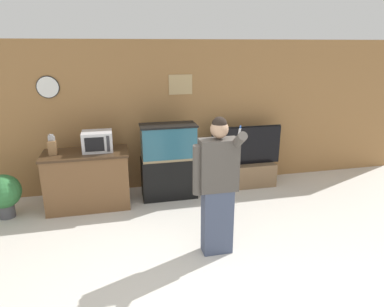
# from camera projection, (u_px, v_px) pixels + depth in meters

# --- Properties ---
(ground_plane) EXTENTS (18.00, 18.00, 0.00)m
(ground_plane) POSITION_uv_depth(u_px,v_px,m) (194.00, 299.00, 3.54)
(ground_plane) COLOR beige
(wall_back_paneled) EXTENTS (10.00, 0.08, 2.60)m
(wall_back_paneled) POSITION_uv_depth(u_px,v_px,m) (153.00, 117.00, 6.02)
(wall_back_paneled) COLOR olive
(wall_back_paneled) RESTS_ON ground_plane
(counter_island) EXTENTS (1.31, 0.66, 0.92)m
(counter_island) POSITION_uv_depth(u_px,v_px,m) (88.00, 180.00, 5.45)
(counter_island) COLOR brown
(counter_island) RESTS_ON ground_plane
(microwave) EXTENTS (0.46, 0.38, 0.31)m
(microwave) POSITION_uv_depth(u_px,v_px,m) (97.00, 141.00, 5.34)
(microwave) COLOR silver
(microwave) RESTS_ON counter_island
(knife_block) EXTENTS (0.12, 0.09, 0.32)m
(knife_block) POSITION_uv_depth(u_px,v_px,m) (52.00, 147.00, 5.17)
(knife_block) COLOR olive
(knife_block) RESTS_ON counter_island
(aquarium_on_stand) EXTENTS (0.92, 0.44, 1.27)m
(aquarium_on_stand) POSITION_uv_depth(u_px,v_px,m) (169.00, 161.00, 5.75)
(aquarium_on_stand) COLOR black
(aquarium_on_stand) RESTS_ON ground_plane
(tv_on_stand) EXTENTS (1.31, 0.40, 1.13)m
(tv_on_stand) POSITION_uv_depth(u_px,v_px,m) (245.00, 169.00, 6.30)
(tv_on_stand) COLOR brown
(tv_on_stand) RESTS_ON ground_plane
(person_standing) EXTENTS (0.55, 0.41, 1.74)m
(person_standing) POSITION_uv_depth(u_px,v_px,m) (217.00, 185.00, 4.09)
(person_standing) COLOR #424C66
(person_standing) RESTS_ON ground_plane
(potted_plant) EXTENTS (0.51, 0.51, 0.68)m
(potted_plant) POSITION_uv_depth(u_px,v_px,m) (4.00, 193.00, 5.11)
(potted_plant) COLOR #4C4C51
(potted_plant) RESTS_ON ground_plane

